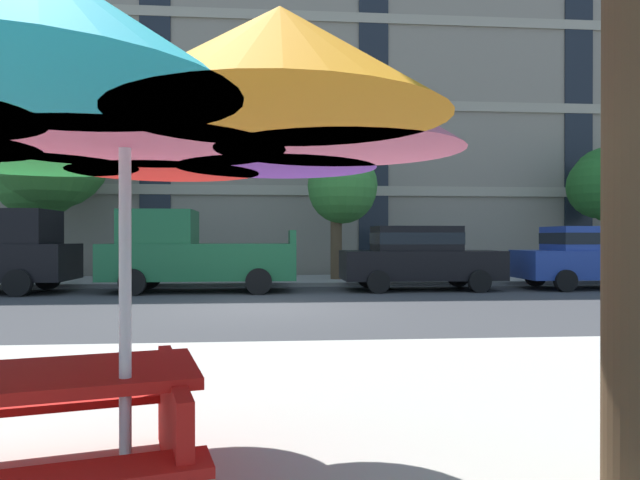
% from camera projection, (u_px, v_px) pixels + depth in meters
% --- Properties ---
extents(ground_plane, '(120.00, 120.00, 0.00)m').
position_uv_depth(ground_plane, '(262.00, 308.00, 11.82)').
color(ground_plane, '#38383A').
extents(sidewalk_far, '(56.00, 3.60, 0.12)m').
position_uv_depth(sidewalk_far, '(265.00, 280.00, 18.60)').
color(sidewalk_far, gray).
rests_on(sidewalk_far, ground).
extents(apartment_building, '(47.68, 12.08, 16.00)m').
position_uv_depth(apartment_building, '(267.00, 99.00, 26.73)').
color(apartment_building, gray).
rests_on(apartment_building, ground).
extents(pickup_green, '(5.10, 2.12, 2.20)m').
position_uv_depth(pickup_green, '(192.00, 254.00, 15.34)').
color(pickup_green, '#195933').
rests_on(pickup_green, ground).
extents(sedan_black, '(4.40, 1.98, 1.78)m').
position_uv_depth(sedan_black, '(419.00, 256.00, 15.87)').
color(sedan_black, black).
rests_on(sedan_black, ground).
extents(sedan_blue, '(4.40, 1.98, 1.78)m').
position_uv_depth(sedan_blue, '(594.00, 255.00, 16.30)').
color(sedan_blue, navy).
rests_on(sedan_blue, ground).
extents(street_tree_left, '(3.69, 3.60, 5.91)m').
position_uv_depth(street_tree_left, '(48.00, 157.00, 17.93)').
color(street_tree_left, brown).
rests_on(street_tree_left, ground).
extents(street_tree_middle, '(2.28, 2.38, 4.30)m').
position_uv_depth(street_tree_middle, '(343.00, 187.00, 18.45)').
color(street_tree_middle, brown).
rests_on(street_tree_middle, ground).
extents(street_tree_right, '(2.88, 2.49, 4.60)m').
position_uv_depth(street_tree_right, '(606.00, 186.00, 19.80)').
color(street_tree_right, brown).
rests_on(street_tree_right, ground).
extents(patio_umbrella, '(3.41, 3.41, 2.41)m').
position_uv_depth(patio_umbrella, '(125.00, 104.00, 2.80)').
color(patio_umbrella, silver).
rests_on(patio_umbrella, ground).
extents(picnic_table, '(2.12, 1.92, 0.77)m').
position_uv_depth(picnic_table, '(15.00, 429.00, 2.89)').
color(picnic_table, red).
rests_on(picnic_table, ground).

